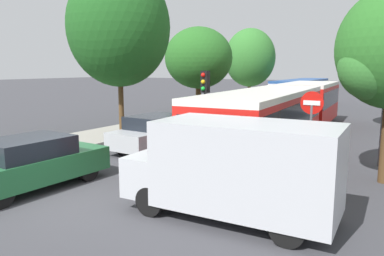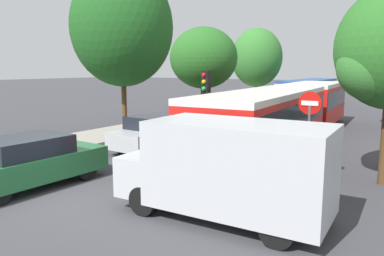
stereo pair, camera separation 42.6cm
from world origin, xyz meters
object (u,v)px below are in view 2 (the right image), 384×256
no_entry_sign (309,123)px  tree_left_distant (257,58)px  articulated_bus (290,110)px  queued_car_silver (157,132)px  tree_left_far (204,58)px  tree_left_mid (123,30)px  white_van (229,168)px  queued_car_green (29,162)px  city_bus_rear (309,91)px  traffic_light (206,93)px  queued_car_red (231,118)px

no_entry_sign → tree_left_distant: size_ratio=0.40×
articulated_bus → no_entry_sign: size_ratio=6.31×
articulated_bus → no_entry_sign: bearing=19.2°
queued_car_silver → tree_left_far: size_ratio=0.71×
tree_left_mid → no_entry_sign: bearing=-15.0°
white_van → no_entry_sign: 3.95m
no_entry_sign → tree_left_mid: (-10.24, 2.75, 3.49)m
queued_car_green → tree_left_mid: size_ratio=0.53×
city_bus_rear → tree_left_far: bearing=161.4°
articulated_bus → queued_car_green: size_ratio=3.98×
city_bus_rear → traffic_light: bearing=-176.4°
queued_car_silver → tree_left_distant: 20.07m
queued_car_green → city_bus_rear: bearing=2.1°
queued_car_red → tree_left_far: 6.22m
articulated_bus → queued_car_silver: (-4.07, -5.15, -0.74)m
white_van → tree_left_mid: 12.32m
city_bus_rear → queued_car_green: 28.02m
traffic_light → tree_left_mid: 6.15m
queued_car_silver → tree_left_distant: tree_left_distant is taller
no_entry_sign → tree_left_distant: 23.30m
queued_car_silver → no_entry_sign: no_entry_sign is taller
queued_car_silver → white_van: size_ratio=0.87×
white_van → traffic_light: 7.24m
articulated_bus → traffic_light: traffic_light is taller
tree_left_distant → no_entry_sign: bearing=-62.0°
queued_car_silver → tree_left_far: (-3.70, 9.69, 3.40)m
queued_car_red → tree_left_mid: tree_left_mid is taller
queued_car_silver → city_bus_rear: bearing=2.0°
city_bus_rear → tree_left_distant: (-4.07, -2.55, 3.00)m
articulated_bus → traffic_light: (-2.12, -4.35, 0.99)m
queued_car_silver → tree_left_mid: tree_left_mid is taller
queued_car_red → no_entry_sign: size_ratio=1.43×
white_van → tree_left_mid: size_ratio=0.60×
articulated_bus → tree_left_distant: bearing=-154.6°
queued_car_green → articulated_bus: bearing=-17.4°
queued_car_silver → queued_car_red: (0.24, 6.34, -0.07)m
white_van → tree_left_far: (-9.83, 14.65, 2.93)m
tree_left_mid → tree_left_far: bearing=91.9°
no_entry_sign → tree_left_mid: 11.16m
city_bus_rear → tree_left_distant: size_ratio=1.63×
queued_car_red → traffic_light: bearing=-160.9°
queued_car_green → white_van: bearing=-77.0°
queued_car_green → white_van: size_ratio=0.88×
queued_car_green → no_entry_sign: (6.73, 5.01, 1.10)m
articulated_bus → queued_car_silver: articulated_bus is taller
city_bus_rear → articulated_bus: bearing=-168.0°
tree_left_distant → tree_left_mid: bearing=-88.0°
traffic_light → articulated_bus: bearing=160.0°
queued_car_green → tree_left_distant: bearing=11.2°
no_entry_sign → tree_left_far: bearing=-135.8°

